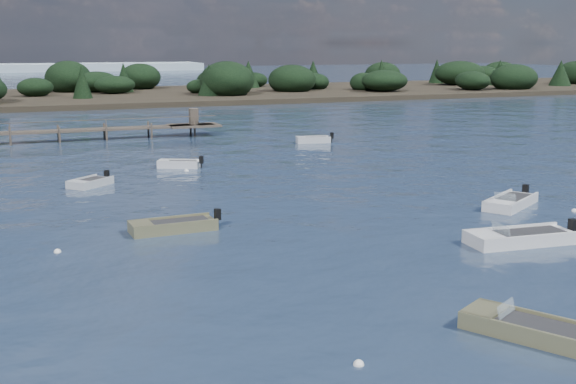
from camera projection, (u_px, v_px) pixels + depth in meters
name	position (u px, v px, depth m)	size (l,w,h in m)	color
ground	(134.00, 125.00, 81.71)	(400.00, 400.00, 0.00)	#18263A
dinghy_mid_white_a	(521.00, 240.00, 33.27)	(5.53, 2.29, 1.28)	silver
dinghy_extra_a	(90.00, 184.00, 46.61)	(3.16, 3.07, 1.01)	#AFB3B6
dinghy_mid_white_b	(510.00, 204.00, 40.76)	(4.64, 3.77, 1.19)	silver
tender_far_white	(179.00, 165.00, 53.48)	(3.34, 2.41, 1.15)	silver
tender_far_grey_b	(313.00, 141.00, 66.82)	(3.54, 1.80, 1.19)	#AFB3B6
dinghy_mid_grey	(173.00, 228.00, 35.45)	(4.57, 1.79, 1.15)	#6F6D4A
dinghy_near_olive	(535.00, 333.00, 22.63)	(3.68, 4.72, 1.18)	#6F6D4A
buoy_c	(58.00, 252.00, 31.86)	(0.32, 0.32, 0.32)	white
buoy_d	(574.00, 211.00, 39.62)	(0.32, 0.32, 0.32)	white
buoy_e	(187.00, 171.00, 52.04)	(0.32, 0.32, 0.32)	white
buoy_extra_a	(359.00, 365.00, 20.71)	(0.32, 0.32, 0.32)	white
far_headland	(239.00, 84.00, 126.68)	(190.00, 40.00, 5.80)	black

